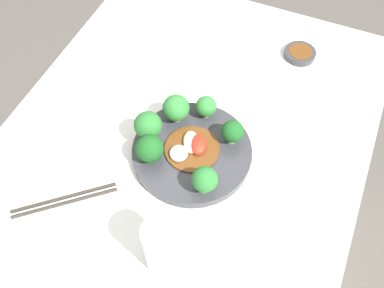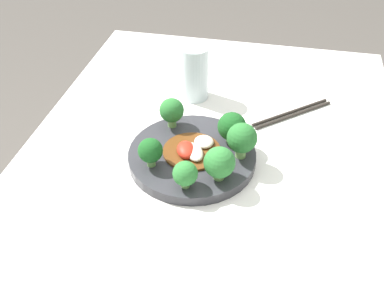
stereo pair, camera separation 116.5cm
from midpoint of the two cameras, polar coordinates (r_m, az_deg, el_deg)
The scene contains 13 objects.
ground_plane at distance 1.46m, azimuth -4.73°, elevation -36.56°, with size 8.00×8.00×0.00m, color #4C4742.
table at distance 1.07m, azimuth -6.53°, elevation -37.42°, with size 1.03×0.75×0.78m.
plate at distance 0.67m, azimuth -7.13°, elevation -40.03°, with size 0.24×0.24×0.02m.
broccoli_northwest at distance 0.62m, azimuth 1.97°, elevation -38.74°, with size 0.05×0.05×0.06m.
broccoli_southwest at distance 0.62m, azimuth -10.60°, elevation -32.97°, with size 0.06×0.06×0.06m.
broccoli_south at distance 0.63m, azimuth -17.60°, elevation -37.05°, with size 0.06×0.06×0.07m.
broccoli_northeast at distance 0.64m, azimuth -5.48°, elevation -48.73°, with size 0.05×0.05×0.06m.
broccoli_west at distance 0.62m, azimuth -3.73°, elevation -32.52°, with size 0.04×0.04×0.05m.
broccoli_southeast at distance 0.64m, azimuth -17.53°, elevation -41.18°, with size 0.06×0.06×0.06m.
stirfry_center at distance 0.65m, azimuth -7.47°, elevation -40.07°, with size 0.11×0.11×0.02m.
drinking_glass at distance 0.69m, azimuth -18.29°, elevation -58.40°, with size 0.06×0.06×0.12m.
chopsticks at distance 0.76m, azimuth -34.12°, elevation -43.54°, with size 0.15×0.17×0.01m.
sauce_dish at distance 0.72m, azimuth 16.26°, elevation -15.73°, with size 0.07×0.07×0.02m.
Camera 1 is at (0.45, 0.23, 1.56)m, focal length 42.00 mm.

